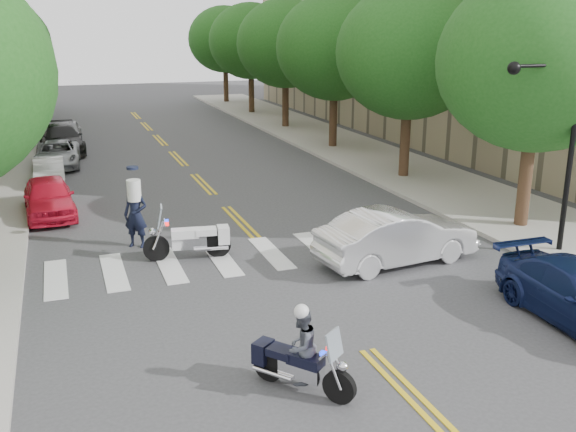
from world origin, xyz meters
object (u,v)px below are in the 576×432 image
motorcycle_parked (195,239)px  convertible (397,237)px  motorcycle_police (299,352)px  officer_standing (136,215)px

motorcycle_parked → convertible: 5.91m
motorcycle_police → officer_standing: officer_standing is taller
motorcycle_police → motorcycle_parked: size_ratio=0.71×
motorcycle_police → officer_standing: (-1.84, 9.43, 0.25)m
convertible → motorcycle_police: bearing=129.9°
motorcycle_parked → officer_standing: size_ratio=1.25×
motorcycle_parked → convertible: motorcycle_parked is taller
motorcycle_parked → officer_standing: 2.27m
motorcycle_police → motorcycle_parked: bearing=-126.0°
motorcycle_police → convertible: 7.43m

